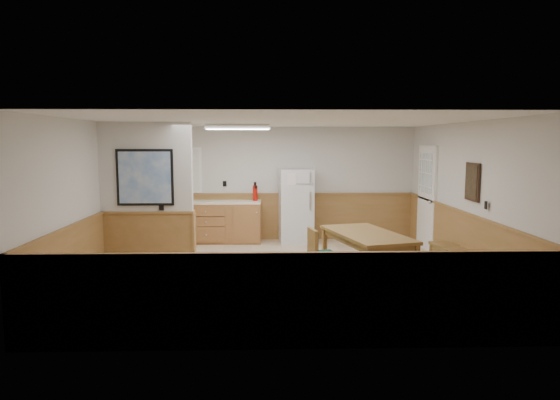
{
  "coord_description": "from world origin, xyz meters",
  "views": [
    {
      "loc": [
        -0.28,
        -8.04,
        2.19
      ],
      "look_at": [
        -0.04,
        0.4,
        1.19
      ],
      "focal_mm": 32.0,
      "sensor_mm": 36.0,
      "label": 1
    }
  ],
  "objects_px": {
    "refrigerator": "(296,206)",
    "fire_extinguisher": "(255,193)",
    "dining_table": "(367,239)",
    "soap_bottle": "(182,196)",
    "dining_bench": "(459,257)",
    "dining_chair": "(318,252)"
  },
  "relations": [
    {
      "from": "refrigerator",
      "to": "fire_extinguisher",
      "type": "distance_m",
      "value": 0.93
    },
    {
      "from": "dining_table",
      "to": "soap_bottle",
      "type": "xyz_separation_m",
      "value": [
        -3.4,
        2.98,
        0.36
      ]
    },
    {
      "from": "dining_bench",
      "to": "fire_extinguisher",
      "type": "distance_m",
      "value": 4.55
    },
    {
      "from": "dining_bench",
      "to": "fire_extinguisher",
      "type": "relative_size",
      "value": 3.89
    },
    {
      "from": "refrigerator",
      "to": "dining_table",
      "type": "height_order",
      "value": "refrigerator"
    },
    {
      "from": "fire_extinguisher",
      "to": "soap_bottle",
      "type": "xyz_separation_m",
      "value": [
        -1.58,
        -0.09,
        -0.06
      ]
    },
    {
      "from": "dining_table",
      "to": "soap_bottle",
      "type": "bearing_deg",
      "value": 123.52
    },
    {
      "from": "dining_table",
      "to": "soap_bottle",
      "type": "distance_m",
      "value": 4.54
    },
    {
      "from": "refrigerator",
      "to": "dining_table",
      "type": "xyz_separation_m",
      "value": [
        0.95,
        -2.98,
        -0.14
      ]
    },
    {
      "from": "dining_chair",
      "to": "dining_bench",
      "type": "bearing_deg",
      "value": -6.9
    },
    {
      "from": "refrigerator",
      "to": "dining_table",
      "type": "bearing_deg",
      "value": -75.8
    },
    {
      "from": "dining_table",
      "to": "dining_bench",
      "type": "bearing_deg",
      "value": -13.6
    },
    {
      "from": "soap_bottle",
      "to": "dining_chair",
      "type": "bearing_deg",
      "value": -50.47
    },
    {
      "from": "refrigerator",
      "to": "fire_extinguisher",
      "type": "relative_size",
      "value": 3.92
    },
    {
      "from": "refrigerator",
      "to": "fire_extinguisher",
      "type": "xyz_separation_m",
      "value": [
        -0.88,
        0.1,
        0.28
      ]
    },
    {
      "from": "dining_table",
      "to": "dining_bench",
      "type": "distance_m",
      "value": 1.53
    },
    {
      "from": "dining_bench",
      "to": "soap_bottle",
      "type": "bearing_deg",
      "value": 143.55
    },
    {
      "from": "dining_table",
      "to": "dining_chair",
      "type": "relative_size",
      "value": 2.29
    },
    {
      "from": "refrigerator",
      "to": "dining_chair",
      "type": "relative_size",
      "value": 1.88
    },
    {
      "from": "dining_chair",
      "to": "fire_extinguisher",
      "type": "distance_m",
      "value": 3.46
    },
    {
      "from": "dining_bench",
      "to": "dining_chair",
      "type": "bearing_deg",
      "value": -179.85
    },
    {
      "from": "fire_extinguisher",
      "to": "soap_bottle",
      "type": "distance_m",
      "value": 1.58
    }
  ]
}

